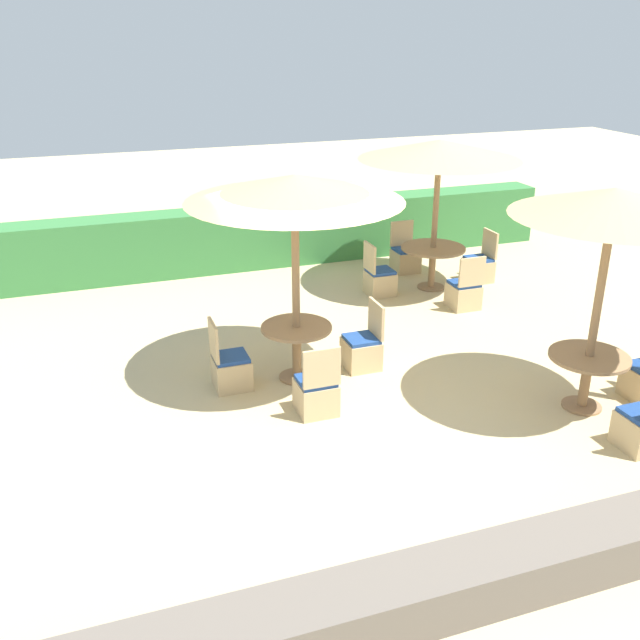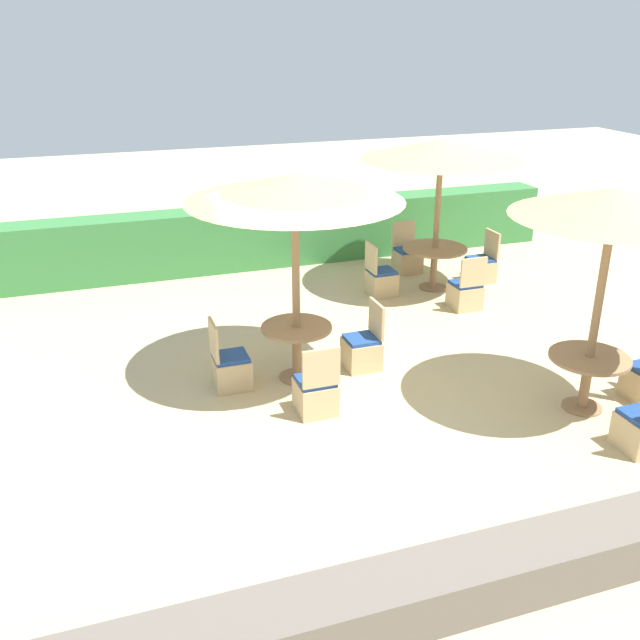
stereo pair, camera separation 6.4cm
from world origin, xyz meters
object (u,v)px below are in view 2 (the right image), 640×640
at_px(parasol_center, 295,189).
at_px(patio_chair_back_right_north, 407,258).
at_px(patio_chair_center_south, 316,393).
at_px(round_table_back_right, 434,256).
at_px(round_table_front_right, 588,369).
at_px(parasol_front_right, 614,204).
at_px(patio_chair_center_east, 363,350).
at_px(patio_chair_back_right_west, 381,280).
at_px(patio_chair_center_west, 230,368).
at_px(patio_chair_back_right_east, 481,268).
at_px(parasol_back_right, 441,150).
at_px(round_table_center, 297,339).
at_px(patio_chair_back_right_south, 465,293).

relative_size(parasol_center, patio_chair_back_right_north, 2.92).
bearing_deg(patio_chair_center_south, patio_chair_back_right_north, 53.36).
relative_size(round_table_back_right, round_table_front_right, 1.18).
bearing_deg(parasol_front_right, round_table_front_right, 0.00).
height_order(patio_chair_center_east, round_table_back_right, patio_chair_center_east).
bearing_deg(round_table_back_right, parasol_center, -142.64).
bearing_deg(parasol_center, patio_chair_center_south, -93.38).
bearing_deg(parasol_front_right, round_table_back_right, 86.80).
bearing_deg(patio_chair_center_south, parasol_front_right, -17.10).
height_order(round_table_back_right, patio_chair_back_right_west, patio_chair_back_right_west).
bearing_deg(round_table_front_right, round_table_back_right, 86.80).
xyz_separation_m(patio_chair_center_west, patio_chair_back_right_west, (3.20, 2.50, 0.00)).
bearing_deg(patio_chair_back_right_north, patio_chair_back_right_east, 136.73).
relative_size(patio_chair_center_west, patio_chair_center_east, 1.00).
bearing_deg(patio_chair_center_south, patio_chair_back_right_west, 55.90).
bearing_deg(patio_chair_center_east, round_table_back_right, -43.30).
bearing_deg(patio_chair_center_east, parasol_front_right, -132.09).
bearing_deg(parasol_back_right, parasol_front_right, -93.20).
bearing_deg(round_table_front_right, patio_chair_back_right_north, 87.74).
distance_m(patio_chair_center_south, patio_chair_center_west, 1.30).
relative_size(patio_chair_back_right_east, patio_chair_back_right_west, 1.00).
distance_m(patio_chair_center_east, parasol_front_right, 3.67).
height_order(round_table_back_right, patio_chair_back_right_east, patio_chair_back_right_east).
distance_m(round_table_center, patio_chair_back_right_south, 3.70).
xyz_separation_m(patio_chair_center_west, parasol_front_right, (3.97, -1.96, 2.28)).
bearing_deg(parasol_front_right, patio_chair_back_right_south, 84.99).
height_order(round_table_center, patio_chair_back_right_north, patio_chair_back_right_north).
bearing_deg(patio_chair_back_right_east, round_table_front_right, 164.63).
xyz_separation_m(patio_chair_center_east, round_table_back_right, (2.38, 2.53, 0.34)).
bearing_deg(parasol_front_right, parasol_center, 148.08).
distance_m(parasol_front_right, round_table_front_right, 2.01).
xyz_separation_m(parasol_center, patio_chair_center_south, (-0.06, -0.95, -2.28)).
xyz_separation_m(round_table_center, patio_chair_back_right_east, (4.31, 2.59, -0.30)).
height_order(patio_chair_center_south, parasol_back_right, parasol_back_right).
height_order(parasol_center, round_table_center, parasol_center).
relative_size(patio_chair_center_west, round_table_back_right, 0.83).
bearing_deg(patio_chair_back_right_west, patio_chair_back_right_north, 135.67).
xyz_separation_m(patio_chair_center_south, parasol_front_right, (3.13, -0.96, 2.28)).
height_order(patio_chair_center_west, round_table_front_right, patio_chair_center_west).
bearing_deg(round_table_center, patio_chair_center_west, 177.33).
xyz_separation_m(parasol_back_right, round_table_front_right, (-0.25, -4.45, -1.89)).
bearing_deg(parasol_back_right, patio_chair_center_south, -134.08).
bearing_deg(round_table_center, round_table_front_right, -31.92).
xyz_separation_m(patio_chair_center_west, patio_chair_center_east, (1.83, -0.03, 0.00)).
bearing_deg(parasol_center, patio_chair_back_right_west, 47.75).
height_order(round_table_back_right, patio_chair_back_right_south, patio_chair_back_right_south).
distance_m(round_table_back_right, round_table_front_right, 4.46).
bearing_deg(patio_chair_back_right_north, parasol_back_right, 91.92).
relative_size(parasol_back_right, patio_chair_back_right_west, 2.92).
height_order(round_table_center, parasol_front_right, parasol_front_right).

